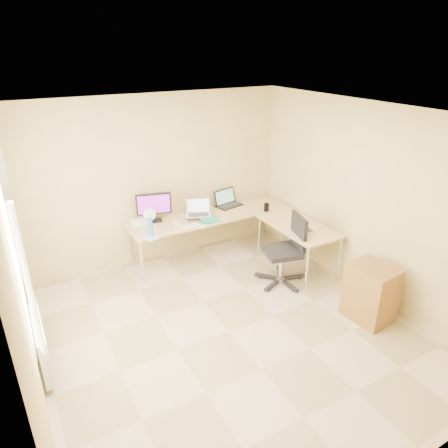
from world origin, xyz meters
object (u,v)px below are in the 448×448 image
desk_return (297,247)px  laptop_return (305,224)px  monitor (154,207)px  laptop_black (229,198)px  water_bottle (150,228)px  desk_main (211,235)px  laptop_center (198,208)px  cabinet (370,294)px  office_chair (282,252)px  mug (177,224)px  desk_fan (149,217)px  keyboard (193,227)px

desk_return → laptop_return: 0.51m
monitor → laptop_black: 1.32m
laptop_black → water_bottle: water_bottle is taller
desk_main → laptop_center: (-0.24, -0.05, 0.54)m
laptop_center → cabinet: 2.76m
monitor → office_chair: bearing=-31.7°
office_chair → mug: bearing=151.8°
desk_fan → keyboard: bearing=-21.3°
monitor → office_chair: size_ratio=0.51×
mug → desk_fan: desk_fan is taller
monitor → keyboard: monitor is taller
keyboard → office_chair: bearing=-19.1°
cabinet → laptop_return: bearing=87.1°
keyboard → water_bottle: 0.67m
monitor → keyboard: 0.68m
desk_return → laptop_return: (-0.05, -0.19, 0.47)m
desk_return → laptop_return: bearing=-104.0°
water_bottle → desk_fan: 0.45m
keyboard → cabinet: bearing=-31.8°
keyboard → desk_fan: 0.69m
desk_return → water_bottle: water_bottle is taller
laptop_return → office_chair: bearing=106.0°
desk_return → laptop_center: bearing=141.8°
desk_main → water_bottle: bearing=-165.0°
keyboard → mug: (-0.20, 0.13, 0.04)m
desk_main → mug: mug is taller
desk_return → desk_main: bearing=134.3°
cabinet → keyboard: bearing=118.3°
laptop_center → laptop_return: laptop_center is taller
desk_main → water_bottle: water_bottle is taller
laptop_black → desk_fan: size_ratio=1.81×
monitor → water_bottle: monitor is taller
mug → water_bottle: water_bottle is taller
water_bottle → desk_fan: (0.14, 0.43, -0.02)m
monitor → keyboard: bearing=-35.9°
mug → cabinet: 2.85m
office_chair → desk_fan: bearing=151.7°
desk_main → desk_fan: 1.10m
desk_main → laptop_black: size_ratio=6.13×
laptop_black → office_chair: office_chair is taller
monitor → laptop_center: size_ratio=1.38×
desk_fan → laptop_center: bearing=4.5°
desk_return → laptop_return: size_ratio=4.03×
mug → office_chair: size_ratio=0.09×
mug → laptop_return: laptop_return is taller
monitor → laptop_return: 2.27m
laptop_black → desk_fan: laptop_black is taller
desk_return → laptop_center: 1.63m
laptop_return → laptop_black: bearing=30.5°
office_chair → cabinet: bearing=-55.3°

